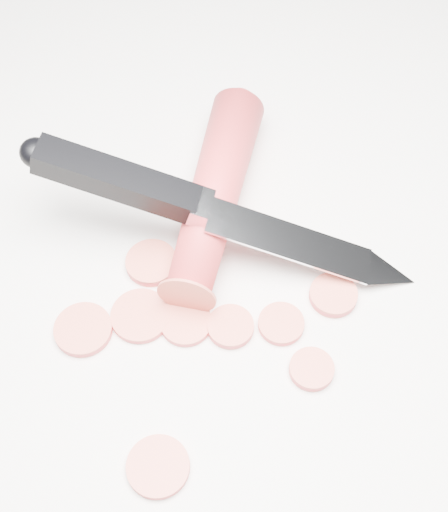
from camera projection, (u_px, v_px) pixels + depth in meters
ground at (203, 254)px, 0.53m from camera, size 2.40×2.40×0.00m
carrot at (215, 193)px, 0.53m from camera, size 0.14×0.16×0.04m
carrot_slice_0 at (83, 330)px, 0.49m from camera, size 0.04×0.04×0.01m
carrot_slice_1 at (186, 322)px, 0.49m from camera, size 0.04×0.04×0.01m
carrot_slice_2 at (151, 263)px, 0.52m from camera, size 0.04×0.04×0.01m
carrot_slice_3 at (333, 295)px, 0.50m from camera, size 0.03×0.03×0.01m
carrot_slice_4 at (281, 324)px, 0.49m from camera, size 0.03×0.03×0.01m
carrot_slice_5 at (140, 316)px, 0.50m from camera, size 0.04×0.04×0.01m
carrot_slice_6 at (231, 327)px, 0.49m from camera, size 0.03×0.03×0.01m
carrot_slice_7 at (158, 467)px, 0.44m from camera, size 0.04×0.04×0.01m
carrot_slice_8 at (312, 369)px, 0.47m from camera, size 0.03×0.03×0.01m
kitchen_knife at (224, 212)px, 0.49m from camera, size 0.24×0.21×0.08m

